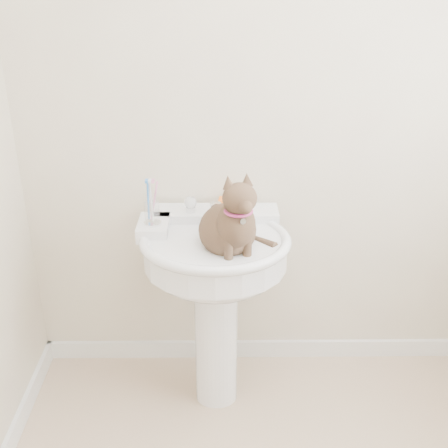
{
  "coord_description": "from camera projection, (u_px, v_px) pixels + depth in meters",
  "views": [
    {
      "loc": [
        -0.25,
        -1.16,
        1.8
      ],
      "look_at": [
        -0.23,
        0.77,
        0.88
      ],
      "focal_mm": 45.0,
      "sensor_mm": 36.0,
      "label": 1
    }
  ],
  "objects": [
    {
      "name": "soap_bar",
      "position": [
        229.0,
        202.0,
        2.4
      ],
      "size": [
        0.1,
        0.07,
        0.03
      ],
      "primitive_type": "cube",
      "rotation": [
        0.0,
        0.0,
        -0.11
      ],
      "color": "orange",
      "rests_on": "pedestal_sink"
    },
    {
      "name": "wall_back",
      "position": [
        280.0,
        108.0,
        2.28
      ],
      "size": [
        2.2,
        0.0,
        2.5
      ],
      "primitive_type": null,
      "color": "beige",
      "rests_on": "ground"
    },
    {
      "name": "toothbrush_cup",
      "position": [
        152.0,
        213.0,
        2.22
      ],
      "size": [
        0.07,
        0.07,
        0.18
      ],
      "rotation": [
        0.0,
        0.0,
        0.25
      ],
      "color": "silver",
      "rests_on": "pedestal_sink"
    },
    {
      "name": "pedestal_sink",
      "position": [
        215.0,
        270.0,
        2.27
      ],
      "size": [
        0.61,
        0.6,
        0.84
      ],
      "color": "white",
      "rests_on": "floor"
    },
    {
      "name": "baseboard_back",
      "position": [
        270.0,
        349.0,
        2.79
      ],
      "size": [
        2.2,
        0.02,
        0.09
      ],
      "primitive_type": "cube",
      "color": "white",
      "rests_on": "floor"
    },
    {
      "name": "cat",
      "position": [
        230.0,
        226.0,
        2.1
      ],
      "size": [
        0.24,
        0.3,
        0.45
      ],
      "rotation": [
        0.0,
        0.0,
        0.34
      ],
      "color": "brown",
      "rests_on": "pedestal_sink"
    },
    {
      "name": "faucet",
      "position": [
        215.0,
        204.0,
        2.31
      ],
      "size": [
        0.28,
        0.12,
        0.14
      ],
      "color": "silver",
      "rests_on": "pedestal_sink"
    }
  ]
}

